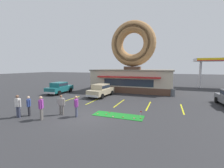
{
  "coord_description": "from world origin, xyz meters",
  "views": [
    {
      "loc": [
        5.84,
        -9.64,
        3.78
      ],
      "look_at": [
        0.34,
        5.0,
        2.0
      ],
      "focal_mm": 24.0,
      "sensor_mm": 36.0,
      "label": 1
    }
  ],
  "objects_px": {
    "golf_ball": "(106,114)",
    "trash_bin": "(173,93)",
    "putting_flag_pin": "(141,113)",
    "pedestrian_beanie_man": "(76,105)",
    "pedestrian_hooded_kid": "(41,107)",
    "pedestrian_leather_jacket_man": "(61,104)",
    "pedestrian_clipboard_woman": "(29,105)",
    "pedestrian_blue_sweater_man": "(18,105)",
    "car_champagne": "(101,90)",
    "car_teal": "(60,87)"
  },
  "relations": [
    {
      "from": "car_champagne",
      "to": "pedestrian_hooded_kid",
      "type": "bearing_deg",
      "value": -92.59
    },
    {
      "from": "putting_flag_pin",
      "to": "pedestrian_hooded_kid",
      "type": "xyz_separation_m",
      "value": [
        -6.64,
        -2.73,
        0.52
      ]
    },
    {
      "from": "car_teal",
      "to": "car_champagne",
      "type": "bearing_deg",
      "value": 0.1
    },
    {
      "from": "putting_flag_pin",
      "to": "trash_bin",
      "type": "distance_m",
      "value": 10.19
    },
    {
      "from": "pedestrian_hooded_kid",
      "to": "pedestrian_leather_jacket_man",
      "type": "height_order",
      "value": "pedestrian_hooded_kid"
    },
    {
      "from": "golf_ball",
      "to": "pedestrian_leather_jacket_man",
      "type": "xyz_separation_m",
      "value": [
        -3.29,
        -1.22,
        0.82
      ]
    },
    {
      "from": "car_teal",
      "to": "golf_ball",
      "type": "bearing_deg",
      "value": -33.55
    },
    {
      "from": "car_champagne",
      "to": "pedestrian_hooded_kid",
      "type": "height_order",
      "value": "pedestrian_hooded_kid"
    },
    {
      "from": "pedestrian_blue_sweater_man",
      "to": "pedestrian_hooded_kid",
      "type": "relative_size",
      "value": 0.99
    },
    {
      "from": "putting_flag_pin",
      "to": "pedestrian_beanie_man",
      "type": "relative_size",
      "value": 0.34
    },
    {
      "from": "golf_ball",
      "to": "pedestrian_hooded_kid",
      "type": "xyz_separation_m",
      "value": [
        -3.88,
        -2.65,
        0.91
      ]
    },
    {
      "from": "car_champagne",
      "to": "pedestrian_blue_sweater_man",
      "type": "distance_m",
      "value": 9.85
    },
    {
      "from": "pedestrian_leather_jacket_man",
      "to": "pedestrian_clipboard_woman",
      "type": "bearing_deg",
      "value": -153.41
    },
    {
      "from": "putting_flag_pin",
      "to": "car_champagne",
      "type": "relative_size",
      "value": 0.12
    },
    {
      "from": "pedestrian_blue_sweater_man",
      "to": "pedestrian_hooded_kid",
      "type": "bearing_deg",
      "value": 6.69
    },
    {
      "from": "car_teal",
      "to": "pedestrian_beanie_man",
      "type": "xyz_separation_m",
      "value": [
        8.1,
        -7.84,
        0.01
      ]
    },
    {
      "from": "pedestrian_hooded_kid",
      "to": "pedestrian_leather_jacket_man",
      "type": "xyz_separation_m",
      "value": [
        0.59,
        1.43,
        -0.09
      ]
    },
    {
      "from": "pedestrian_hooded_kid",
      "to": "trash_bin",
      "type": "distance_m",
      "value": 15.55
    },
    {
      "from": "pedestrian_clipboard_woman",
      "to": "pedestrian_beanie_man",
      "type": "xyz_separation_m",
      "value": [
        3.57,
        1.11,
        0.03
      ]
    },
    {
      "from": "putting_flag_pin",
      "to": "pedestrian_blue_sweater_man",
      "type": "relative_size",
      "value": 0.32
    },
    {
      "from": "golf_ball",
      "to": "pedestrian_blue_sweater_man",
      "type": "distance_m",
      "value": 6.63
    },
    {
      "from": "putting_flag_pin",
      "to": "pedestrian_beanie_man",
      "type": "xyz_separation_m",
      "value": [
        -4.67,
        -1.27,
        0.44
      ]
    },
    {
      "from": "car_champagne",
      "to": "trash_bin",
      "type": "height_order",
      "value": "car_champagne"
    },
    {
      "from": "pedestrian_blue_sweater_man",
      "to": "pedestrian_leather_jacket_man",
      "type": "height_order",
      "value": "pedestrian_blue_sweater_man"
    },
    {
      "from": "pedestrian_hooded_kid",
      "to": "pedestrian_clipboard_woman",
      "type": "height_order",
      "value": "pedestrian_hooded_kid"
    },
    {
      "from": "pedestrian_hooded_kid",
      "to": "pedestrian_clipboard_woman",
      "type": "distance_m",
      "value": 1.64
    },
    {
      "from": "car_teal",
      "to": "trash_bin",
      "type": "xyz_separation_m",
      "value": [
        15.22,
        3.32,
        -0.37
      ]
    },
    {
      "from": "pedestrian_beanie_man",
      "to": "trash_bin",
      "type": "xyz_separation_m",
      "value": [
        7.12,
        11.16,
        -0.38
      ]
    },
    {
      "from": "pedestrian_blue_sweater_man",
      "to": "pedestrian_clipboard_woman",
      "type": "height_order",
      "value": "pedestrian_blue_sweater_man"
    },
    {
      "from": "golf_ball",
      "to": "trash_bin",
      "type": "bearing_deg",
      "value": 62.39
    },
    {
      "from": "car_teal",
      "to": "pedestrian_blue_sweater_man",
      "type": "height_order",
      "value": "pedestrian_blue_sweater_man"
    },
    {
      "from": "pedestrian_hooded_kid",
      "to": "trash_bin",
      "type": "height_order",
      "value": "pedestrian_hooded_kid"
    },
    {
      "from": "car_champagne",
      "to": "pedestrian_blue_sweater_man",
      "type": "relative_size",
      "value": 2.73
    },
    {
      "from": "pedestrian_beanie_man",
      "to": "trash_bin",
      "type": "relative_size",
      "value": 1.64
    },
    {
      "from": "putting_flag_pin",
      "to": "car_teal",
      "type": "height_order",
      "value": "car_teal"
    },
    {
      "from": "golf_ball",
      "to": "pedestrian_clipboard_woman",
      "type": "height_order",
      "value": "pedestrian_clipboard_woman"
    },
    {
      "from": "pedestrian_blue_sweater_man",
      "to": "pedestrian_hooded_kid",
      "type": "distance_m",
      "value": 2.04
    },
    {
      "from": "pedestrian_leather_jacket_man",
      "to": "putting_flag_pin",
      "type": "bearing_deg",
      "value": 12.05
    },
    {
      "from": "car_teal",
      "to": "pedestrian_hooded_kid",
      "type": "height_order",
      "value": "pedestrian_hooded_kid"
    },
    {
      "from": "pedestrian_leather_jacket_man",
      "to": "pedestrian_beanie_man",
      "type": "distance_m",
      "value": 1.38
    },
    {
      "from": "pedestrian_clipboard_woman",
      "to": "pedestrian_blue_sweater_man",
      "type": "bearing_deg",
      "value": -126.2
    },
    {
      "from": "putting_flag_pin",
      "to": "pedestrian_blue_sweater_man",
      "type": "height_order",
      "value": "pedestrian_blue_sweater_man"
    },
    {
      "from": "pedestrian_beanie_man",
      "to": "trash_bin",
      "type": "height_order",
      "value": "pedestrian_beanie_man"
    },
    {
      "from": "golf_ball",
      "to": "trash_bin",
      "type": "relative_size",
      "value": 0.04
    },
    {
      "from": "pedestrian_beanie_man",
      "to": "putting_flag_pin",
      "type": "bearing_deg",
      "value": 15.24
    },
    {
      "from": "pedestrian_blue_sweater_man",
      "to": "trash_bin",
      "type": "relative_size",
      "value": 1.75
    },
    {
      "from": "putting_flag_pin",
      "to": "pedestrian_clipboard_woman",
      "type": "height_order",
      "value": "pedestrian_clipboard_woman"
    },
    {
      "from": "golf_ball",
      "to": "trash_bin",
      "type": "height_order",
      "value": "trash_bin"
    },
    {
      "from": "putting_flag_pin",
      "to": "pedestrian_hooded_kid",
      "type": "relative_size",
      "value": 0.32
    },
    {
      "from": "pedestrian_blue_sweater_man",
      "to": "trash_bin",
      "type": "bearing_deg",
      "value": 49.15
    }
  ]
}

